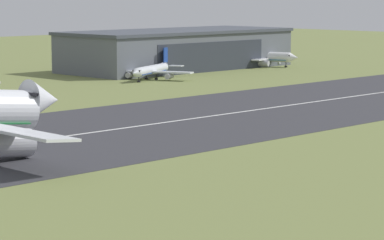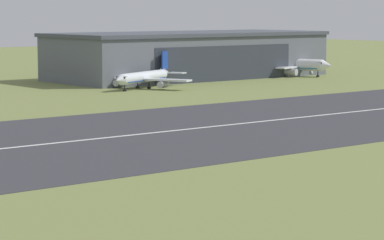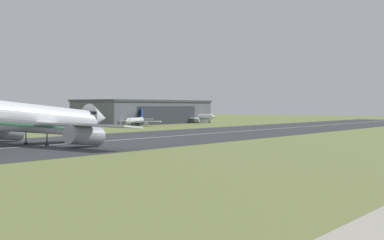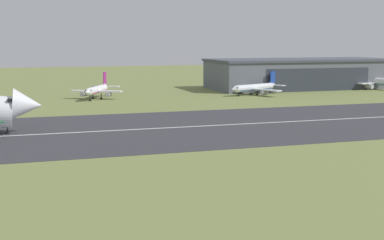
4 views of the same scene
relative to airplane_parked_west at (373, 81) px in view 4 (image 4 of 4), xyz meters
The scene contains 7 objects.
ground_plane 158.01m from the airplane_parked_west, 129.36° to the right, with size 687.56×687.56×0.00m, color olive.
runway_strip 120.85m from the airplane_parked_west, 146.02° to the right, with size 447.56×51.15×0.06m, color #333338.
runway_centreline 120.85m from the airplane_parked_west, 146.02° to the right, with size 402.81×0.70×0.01m, color silver.
hangar_building 28.53m from the airplane_parked_west, 153.59° to the left, with size 73.11×29.42×11.67m.
airplane_parked_west is the anchor object (origin of this frame).
airplane_parked_centre 108.48m from the airplane_parked_west, behind, with size 17.08×20.67×8.27m.
airplane_parked_east 54.30m from the airplane_parked_west, behind, with size 23.51×22.37×7.85m.
Camera 4 is at (-31.35, -1.29, 18.73)m, focal length 50.00 mm.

